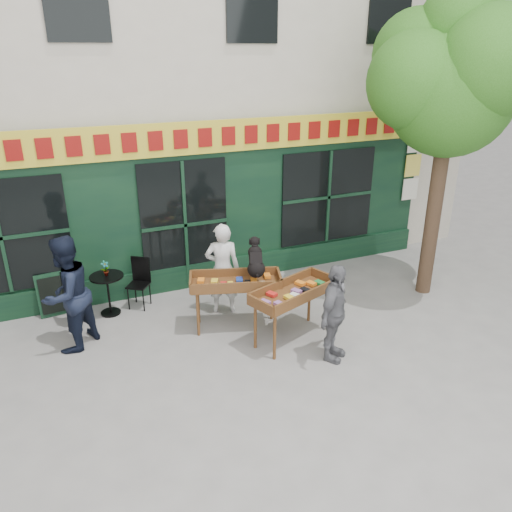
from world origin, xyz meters
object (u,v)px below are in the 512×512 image
Objects in this scene: bistro_table at (108,287)px; man_left at (67,294)px; woman at (223,269)px; man_right at (334,313)px; book_cart_right at (294,295)px; book_cart_center at (236,284)px; dog at (256,257)px.

man_left reaches higher than bistro_table.
woman reaches higher than man_right.
book_cart_right is at bearing 135.47° from woman.
book_cart_center is 0.85× the size of man_left.
man_left is at bearing -171.93° from dog.
bistro_table is at bearing 96.76° from man_right.
woman is 2.37m from man_right.
book_cart_right is 0.81m from man_right.
man_left is (-3.68, 1.94, 0.16)m from man_right.
woman is (0.00, 0.65, 0.03)m from book_cart_center.
man_left is (-2.65, -0.19, 0.10)m from woman.
dog is 0.90m from woman.
woman reaches higher than book_cart_center.
dog is 0.38× the size of man_right.
man_right is 4.12m from bistro_table.
bistro_table is (-2.98, 2.84, -0.25)m from man_right.
man_left is (-3.00, 0.51, -0.34)m from dog.
bistro_table is (-2.68, 2.09, -0.28)m from book_cart_right.
book_cart_right is at bearing 72.16° from man_right.
dog is 0.37× the size of book_cart_right.
man_left is at bearing 21.83° from woman.
book_cart_center is 1.02× the size of man_right.
man_left reaches higher than dog.
woman reaches higher than book_cart_right.
woman is 1.57m from book_cart_right.
dog is at bearing 126.00° from man_left.
woman reaches higher than dog.
dog reaches higher than man_right.
dog reaches higher than book_cart_center.
book_cart_center is 0.65m from woman.
man_right reaches higher than book_cart_center.
book_cart_right is at bearing -27.48° from book_cart_center.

